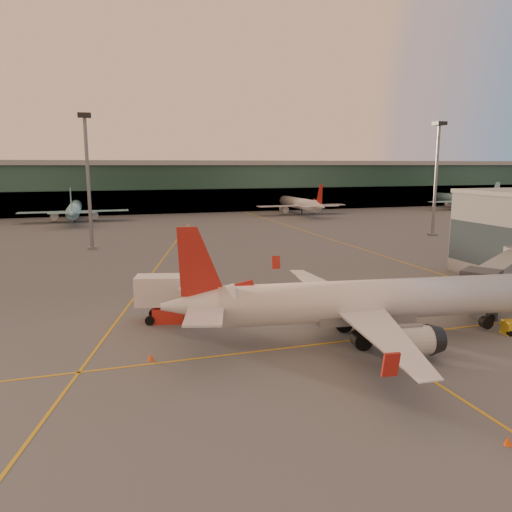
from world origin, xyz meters
name	(u,v)px	position (x,y,z in m)	size (l,w,h in m)	color
ground	(344,365)	(0.00, 0.00, 0.00)	(600.00, 600.00, 0.00)	#4C4F54
taxi_markings	(174,266)	(-7.32, 44.49, 0.01)	(100.12, 173.00, 0.01)	gold
terminal	(153,186)	(0.00, 141.79, 8.76)	(400.00, 20.00, 17.60)	#19382D
mast_west_near	(88,172)	(-20.00, 66.00, 14.86)	(2.40, 2.40, 25.60)	slate
mast_east_near	(436,171)	(55.00, 62.00, 14.86)	(2.40, 2.40, 25.60)	slate
distant_aircraft_row	(197,218)	(10.83, 118.00, 0.00)	(350.00, 34.00, 13.00)	#82C6DA
main_airplane	(362,302)	(4.40, 5.19, 3.57)	(36.34, 32.88, 10.97)	silver
jet_bridge	(506,271)	(27.08, 11.41, 3.78)	(20.05, 14.67, 5.56)	slate
catering_truck	(167,296)	(-12.16, 16.14, 2.76)	(6.74, 4.21, 4.86)	red
pushback_tug	(441,296)	(19.80, 13.50, 0.79)	(3.96, 2.40, 1.95)	black
cone_tail	(151,357)	(-15.03, 5.78, 0.31)	(0.50, 0.50, 0.64)	#FB550D
cone_wing_right	(508,441)	(3.59, -13.59, 0.28)	(0.46, 0.46, 0.58)	#FB550D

